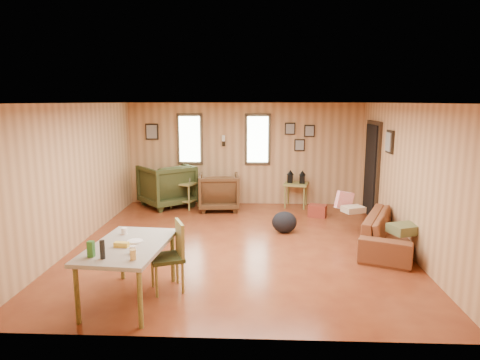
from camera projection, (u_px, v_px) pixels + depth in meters
The scene contains 11 objects.
room at pixel (249, 173), 7.43m from camera, with size 5.54×6.04×2.44m.
sofa at pixel (392, 226), 7.10m from camera, with size 1.98×0.58×0.78m, color brown.
recliner_brown at pixel (219, 190), 9.65m from camera, with size 0.89×0.83×0.91m, color #432814.
recliner_green at pixel (167, 183), 9.96m from camera, with size 1.06×0.99×1.09m, color #313719.
end_table at pixel (185, 190), 9.85m from camera, with size 0.74×0.71×0.74m.
side_table at pixel (296, 182), 9.90m from camera, with size 0.64×0.64×0.86m.
cooler at pixel (317, 211), 9.10m from camera, with size 0.43×0.36×0.26m.
backpack at pixel (284, 222), 7.99m from camera, with size 0.50×0.39×0.40m.
sofa_pillows at pixel (374, 216), 7.28m from camera, with size 1.10×1.87×0.39m.
dining_table at pixel (128, 250), 5.16m from camera, with size 0.97×1.49×0.93m.
dining_chair at pixel (172, 252), 5.52m from camera, with size 0.54×0.54×0.91m.
Camera 1 is at (0.34, -7.06, 2.43)m, focal length 32.00 mm.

